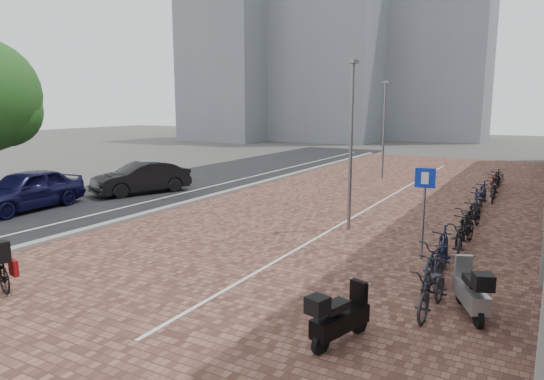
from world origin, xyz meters
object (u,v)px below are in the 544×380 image
at_px(car_navy, 26,190).
at_px(car_dark, 141,178).
at_px(parking_sign, 424,198).
at_px(scooter_front, 471,289).
at_px(scooter_mid, 340,316).

distance_m(car_navy, car_dark, 5.41).
bearing_deg(car_dark, parking_sign, 6.21).
bearing_deg(car_navy, scooter_front, -10.73).
distance_m(car_dark, parking_sign, 15.04).
relative_size(scooter_front, parking_sign, 0.64).
distance_m(car_navy, scooter_mid, 16.30).
height_order(car_navy, car_dark, car_navy).
distance_m(scooter_mid, parking_sign, 5.87).
bearing_deg(car_dark, car_navy, -83.58).
height_order(scooter_mid, parking_sign, parking_sign).
bearing_deg(scooter_front, car_dark, 132.03).
bearing_deg(scooter_front, parking_sign, 93.55).
xyz_separation_m(car_navy, parking_sign, (15.87, 1.34, 0.93)).
bearing_deg(parking_sign, scooter_front, -68.95).
height_order(car_dark, scooter_mid, car_dark).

